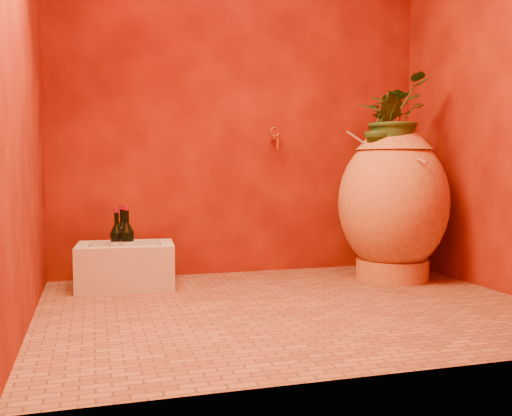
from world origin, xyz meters
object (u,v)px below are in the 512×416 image
object	(u,v)px
stone_basin	(126,267)
wine_bottle_a	(123,242)
wine_bottle_c	(127,244)
wall_tap	(275,138)
wine_bottle_b	(117,244)
amphora	(393,202)

from	to	relation	value
stone_basin	wine_bottle_a	world-z (taller)	wine_bottle_a
stone_basin	wine_bottle_c	size ratio (longest dim) A/B	1.68
wine_bottle_c	wine_bottle_a	bearing A→B (deg)	99.19
wall_tap	stone_basin	bearing A→B (deg)	-167.15
wine_bottle_a	wine_bottle_b	xyz separation A→B (m)	(-0.04, -0.04, -0.01)
wall_tap	wine_bottle_b	bearing A→B (deg)	-168.91
amphora	wall_tap	size ratio (longest dim) A/B	6.29
amphora	wall_tap	xyz separation A→B (m)	(-0.64, 0.43, 0.42)
wine_bottle_b	wine_bottle_c	xyz separation A→B (m)	(0.05, -0.07, 0.01)
stone_basin	amphora	bearing A→B (deg)	-6.98
wine_bottle_c	wall_tap	bearing A→B (deg)	15.53
stone_basin	wine_bottle_a	distance (m)	0.15
wine_bottle_c	wall_tap	size ratio (longest dim) A/B	2.20
wine_bottle_a	wine_bottle_b	bearing A→B (deg)	-129.39
stone_basin	wall_tap	world-z (taller)	wall_tap
wine_bottle_a	wall_tap	world-z (taller)	wall_tap
wine_bottle_a	wine_bottle_c	bearing A→B (deg)	-80.81
wine_bottle_a	wall_tap	size ratio (longest dim) A/B	2.19
amphora	stone_basin	size ratio (longest dim) A/B	1.70
wine_bottle_a	wine_bottle_c	xyz separation A→B (m)	(0.02, -0.11, 0.00)
amphora	stone_basin	bearing A→B (deg)	173.02
wine_bottle_a	wall_tap	xyz separation A→B (m)	(1.01, 0.16, 0.64)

